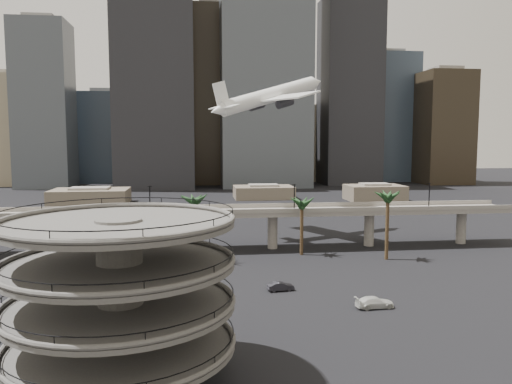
{
  "coord_description": "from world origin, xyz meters",
  "views": [
    {
      "loc": [
        -5.69,
        -51.84,
        23.63
      ],
      "look_at": [
        4.04,
        28.0,
        15.33
      ],
      "focal_mm": 35.0,
      "sensor_mm": 36.0,
      "label": 1
    }
  ],
  "objects": [
    {
      "name": "parking_ramp",
      "position": [
        -13.0,
        -4.0,
        9.84
      ],
      "size": [
        22.2,
        22.2,
        17.35
      ],
      "color": "#514E4B",
      "rests_on": "ground"
    },
    {
      "name": "ground",
      "position": [
        0.0,
        0.0,
        0.0
      ],
      "size": [
        700.0,
        700.0,
        0.0
      ],
      "primitive_type": "plane",
      "color": "black",
      "rests_on": "ground"
    },
    {
      "name": "airborne_jet",
      "position": [
        12.82,
        72.13,
        34.55
      ],
      "size": [
        32.54,
        30.28,
        12.86
      ],
      "rotation": [
        0.0,
        -0.27,
        0.51
      ],
      "color": "white",
      "rests_on": "ground"
    },
    {
      "name": "palm_trees",
      "position": [
        14.02,
        44.65,
        11.43
      ],
      "size": [
        42.4,
        10.4,
        14.0
      ],
      "color": "#46361E",
      "rests_on": "ground"
    },
    {
      "name": "car_c",
      "position": [
        19.34,
        14.29,
        0.8
      ],
      "size": [
        5.67,
        2.63,
        1.6
      ],
      "primitive_type": "imported",
      "rotation": [
        0.0,
        0.0,
        1.64
      ],
      "color": "silver",
      "rests_on": "ground"
    },
    {
      "name": "car_a",
      "position": [
        -11.98,
        17.9,
        0.76
      ],
      "size": [
        4.69,
        2.57,
        1.51
      ],
      "primitive_type": "imported",
      "rotation": [
        0.0,
        0.0,
        1.75
      ],
      "color": "red",
      "rests_on": "ground"
    },
    {
      "name": "car_b",
      "position": [
        7.46,
        23.91,
        0.7
      ],
      "size": [
        4.41,
        2.05,
        1.4
      ],
      "primitive_type": "imported",
      "rotation": [
        0.0,
        0.0,
        1.71
      ],
      "color": "black",
      "rests_on": "ground"
    },
    {
      "name": "low_buildings",
      "position": [
        6.89,
        142.3,
        2.86
      ],
      "size": [
        135.0,
        27.5,
        6.8
      ],
      "color": "#6A5D4E",
      "rests_on": "ground"
    },
    {
      "name": "overpass",
      "position": [
        0.0,
        55.0,
        7.34
      ],
      "size": [
        130.0,
        9.3,
        14.7
      ],
      "color": "gray",
      "rests_on": "ground"
    },
    {
      "name": "skyline",
      "position": [
        15.11,
        217.08,
        46.98
      ],
      "size": [
        269.0,
        86.0,
        128.39
      ],
      "color": "gray",
      "rests_on": "ground"
    }
  ]
}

